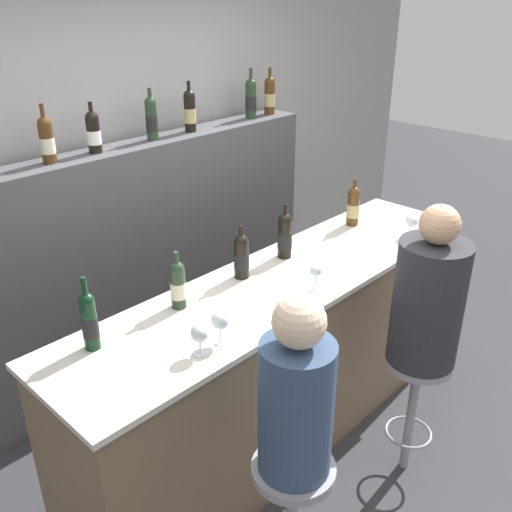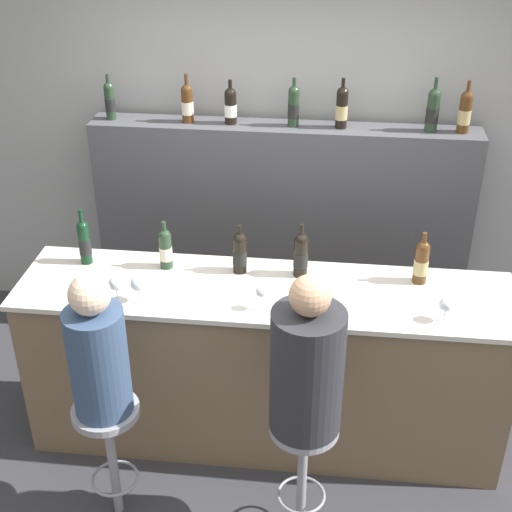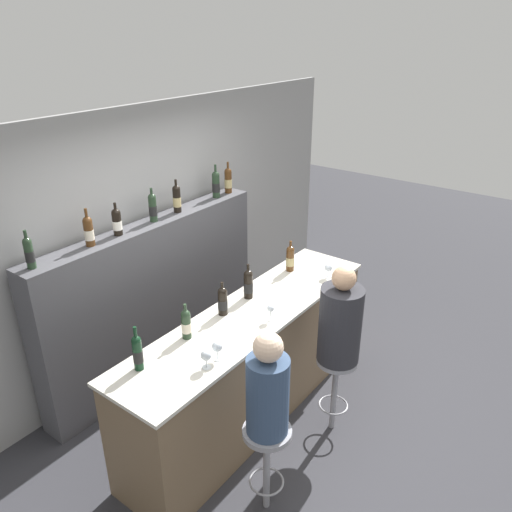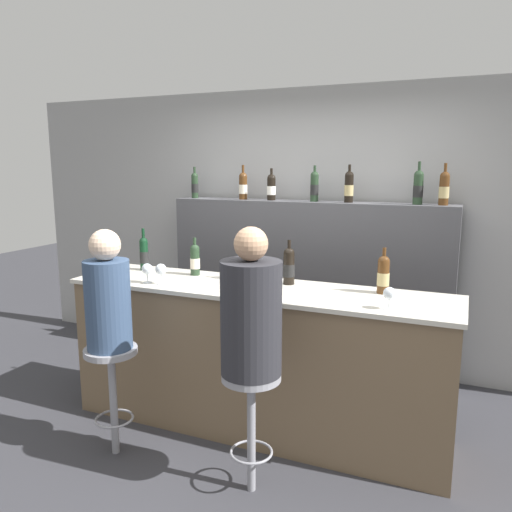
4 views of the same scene
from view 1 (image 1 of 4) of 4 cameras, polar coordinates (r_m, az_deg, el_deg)
The scene contains 24 objects.
ground_plane at distance 3.52m, azimuth 6.65°, elevation -19.23°, with size 16.00×16.00×0.00m, color #333338.
wall_back at distance 3.93m, azimuth -12.63°, elevation 7.72°, with size 6.40×0.05×2.60m.
bar_counter at distance 3.32m, azimuth 2.80°, elevation -10.20°, with size 2.75×0.66×1.06m.
back_bar_cabinet at distance 3.94m, azimuth -10.07°, elevation 0.01°, with size 2.58×0.28×1.58m.
wine_bottle_counter_0 at distance 2.50m, azimuth -16.33°, elevation -6.17°, with size 0.07×0.07×0.34m.
wine_bottle_counter_1 at distance 2.73m, azimuth -7.82°, elevation -2.81°, with size 0.08×0.08×0.29m.
wine_bottle_counter_2 at distance 2.98m, azimuth -1.46°, elevation 0.02°, with size 0.08×0.08×0.29m.
wine_bottle_counter_3 at distance 3.21m, azimuth 2.90°, elevation 2.10°, with size 0.08×0.08×0.32m.
wine_bottle_counter_4 at distance 3.70m, azimuth 9.70°, elevation 4.98°, with size 0.08×0.08×0.31m.
wine_bottle_backbar_1 at distance 3.33m, azimuth -20.19°, elevation 10.89°, with size 0.08×0.08×0.32m.
wine_bottle_backbar_2 at distance 3.46m, azimuth -15.95°, elevation 11.86°, with size 0.08×0.08×0.29m.
wine_bottle_backbar_3 at distance 3.68m, azimuth -10.41°, elevation 13.41°, with size 0.07×0.07×0.32m.
wine_bottle_backbar_4 at distance 3.86m, azimuth -6.64°, elevation 14.26°, with size 0.08×0.08×0.32m.
wine_bottle_backbar_5 at distance 4.24m, azimuth -0.52°, elevation 15.51°, with size 0.08×0.08×0.35m.
wine_bottle_backbar_6 at distance 4.39m, azimuth 1.37°, elevation 15.79°, with size 0.08×0.08×0.34m.
wine_glass_0 at distance 2.40m, azimuth -5.67°, elevation -7.76°, with size 0.08×0.08×0.14m.
wine_glass_1 at distance 2.46m, azimuth -3.59°, elevation -6.55°, with size 0.08×0.08×0.15m.
wine_glass_2 at distance 2.88m, azimuth 6.02°, elevation -1.58°, with size 0.06×0.06×0.14m.
wine_glass_3 at distance 3.62m, azimuth 15.30°, elevation 3.28°, with size 0.07×0.07×0.13m.
tasting_menu at distance 3.24m, azimuth 10.01°, elevation -0.60°, with size 0.21×0.30×0.00m.
bar_stool_left at distance 2.55m, azimuth 3.66°, elevation -22.87°, with size 0.34×0.34×0.74m.
guest_seated_left at distance 2.19m, azimuth 4.05°, elevation -13.96°, with size 0.29×0.29×0.77m.
bar_stool_right at distance 3.18m, azimuth 15.65°, elevation -12.35°, with size 0.34×0.34×0.74m.
guest_seated_right at distance 2.89m, azimuth 16.88°, elevation -4.02°, with size 0.35×0.35×0.84m.
Camera 1 is at (-2.05, -1.43, 2.48)m, focal length 40.00 mm.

